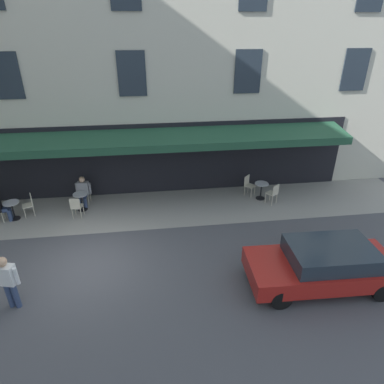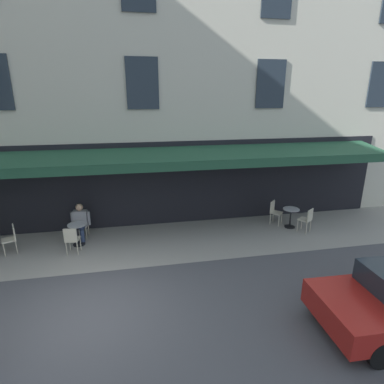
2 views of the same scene
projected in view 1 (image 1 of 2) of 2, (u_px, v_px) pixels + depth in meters
The scene contains 14 objects.
ground_plane at pixel (88, 265), 10.65m from camera, with size 70.00×70.00×0.00m, color #4C4C51.
sidewalk_cafe_terrace at pixel (178, 207), 14.03m from camera, with size 20.50×3.20×0.01m, color gray.
cafe_building_facade at pixel (179, 11), 16.07m from camera, with size 20.00×10.70×15.00m.
cafe_table_near_entrance at pixel (81, 199), 13.58m from camera, with size 0.60×0.60×0.75m.
cafe_chair_cream_facing_street at pixel (76, 206), 12.99m from camera, with size 0.45×0.45×0.91m.
cafe_chair_cream_back_row at pixel (85, 191), 14.12m from camera, with size 0.44×0.44×0.91m.
cafe_table_mid_terrace at pixel (12, 208), 12.93m from camera, with size 0.60×0.60×0.75m.
cafe_chair_cream_under_awning at pixel (29, 203), 13.18m from camera, with size 0.52×0.52×0.91m.
cafe_table_streetside at pixel (261, 189), 14.46m from camera, with size 0.60×0.60×0.75m.
cafe_chair_cream_corner_left at pixel (273, 192), 14.02m from camera, with size 0.56×0.56×0.91m.
cafe_chair_cream_corner_right at pixel (248, 184), 14.77m from camera, with size 0.57×0.57×0.91m.
seated_companion_in_grey at pixel (83, 190), 13.86m from camera, with size 0.65×0.56×1.29m.
walking_pedestrian_in_white at pixel (7, 279), 8.66m from camera, with size 0.67×0.38×1.66m.
parked_car_red at pixel (324, 264), 9.58m from camera, with size 4.36×1.94×1.33m.
Camera 1 is at (-2.24, 8.77, 6.96)m, focal length 30.85 mm.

